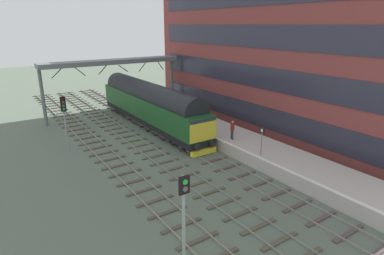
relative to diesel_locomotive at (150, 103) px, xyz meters
name	(u,v)px	position (x,y,z in m)	size (l,w,h in m)	color
ground_plane	(182,143)	(0.00, -6.27, -2.49)	(140.00, 140.00, 0.00)	#576455
track_main	(182,143)	(0.00, -6.27, -2.43)	(2.50, 60.00, 0.15)	gray
track_adjacent_west	(148,150)	(-3.45, -6.27, -2.43)	(2.50, 60.00, 0.15)	slate
track_adjacent_far_west	(110,159)	(-6.82, -6.27, -2.43)	(2.50, 60.00, 0.15)	gray
station_platform	(213,131)	(3.60, -6.27, -1.99)	(4.00, 44.00, 1.01)	#BAB2AD
station_building	(275,38)	(10.17, -7.25, 6.67)	(5.70, 33.87, 18.32)	brown
diesel_locomotive	(150,103)	(0.00, 0.00, 0.00)	(2.74, 19.58, 4.68)	black
signal_post_near	(184,223)	(-9.05, -20.81, 0.69)	(0.44, 0.22, 5.18)	gray
signal_post_mid	(65,116)	(-9.05, -2.17, 0.60)	(0.44, 0.22, 4.73)	gray
platform_number_sign	(262,138)	(2.07, -14.06, -0.05)	(0.10, 0.44, 2.17)	slate
waiting_passenger	(232,128)	(2.66, -10.11, -0.50)	(0.38, 0.51, 1.64)	#362F30
overhead_footbridge	(113,64)	(-1.36, 6.42, 3.53)	(16.12, 2.00, 6.56)	slate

